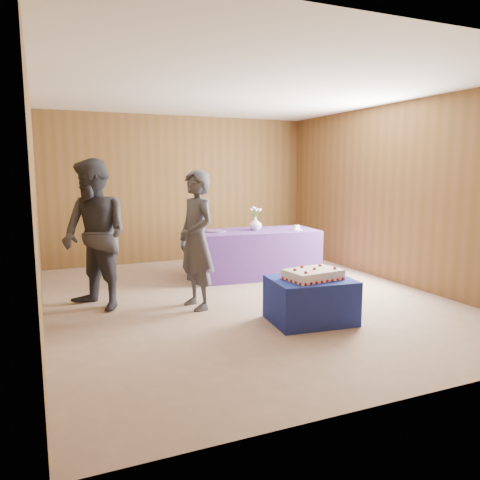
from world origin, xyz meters
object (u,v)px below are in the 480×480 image
cake_table (311,300)px  guest_left (196,240)px  vase (255,224)px  serving_table (254,253)px  sheet_cake (313,274)px  guest_right (95,235)px

cake_table → guest_left: 1.57m
vase → guest_left: (-1.43, -1.34, -0.00)m
serving_table → sheet_cake: bearing=-93.9°
vase → guest_left: guest_left is taller
cake_table → guest_left: (-1.01, 1.03, 0.61)m
cake_table → guest_right: guest_right is taller
guest_right → vase: bearing=77.3°
serving_table → guest_right: 2.75m
cake_table → sheet_cake: (0.01, -0.02, 0.30)m
sheet_cake → vase: bearing=73.2°
guest_left → guest_right: 1.23m
vase → cake_table: bearing=-100.0°
sheet_cake → guest_right: bearing=138.2°
sheet_cake → guest_right: (-2.17, 1.50, 0.37)m
cake_table → vase: vase is taller
sheet_cake → guest_right: guest_right is taller
sheet_cake → guest_left: 1.50m
serving_table → guest_left: (-1.40, -1.31, 0.48)m
cake_table → vase: 2.48m
cake_table → guest_left: guest_left is taller
serving_table → sheet_cake: (-0.38, -2.37, 0.18)m
guest_left → guest_right: (-1.15, 0.44, 0.07)m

